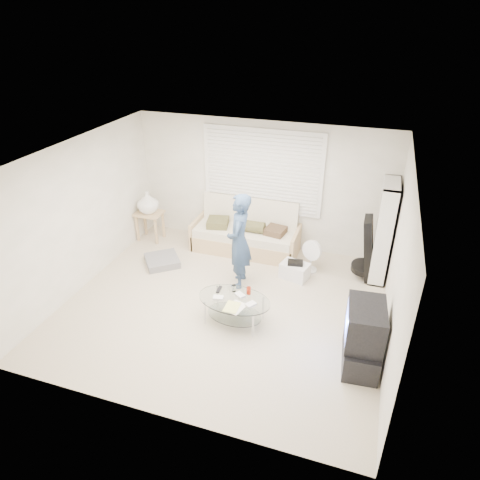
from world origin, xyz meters
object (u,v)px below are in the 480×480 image
(futon_sofa, at_px, (246,234))
(bookshelf, at_px, (384,231))
(tv_unit, at_px, (363,337))
(coffee_table, at_px, (235,303))

(futon_sofa, xyz_separation_m, bookshelf, (2.53, -0.17, 0.56))
(bookshelf, height_order, tv_unit, bookshelf)
(coffee_table, bearing_deg, tv_unit, -8.86)
(tv_unit, xyz_separation_m, coffee_table, (-1.89, 0.30, -0.11))
(tv_unit, height_order, coffee_table, tv_unit)
(futon_sofa, relative_size, bookshelf, 1.16)
(bookshelf, distance_m, tv_unit, 2.36)
(bookshelf, bearing_deg, coffee_table, -135.00)
(bookshelf, relative_size, coffee_table, 1.52)
(tv_unit, relative_size, coffee_table, 0.79)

